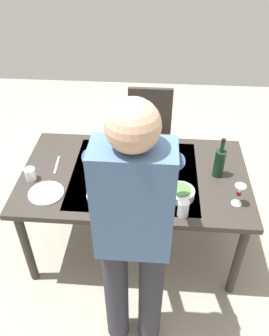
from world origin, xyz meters
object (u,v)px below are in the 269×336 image
(water_cup_far_left, at_px, (183,209))
(side_bowl_salad, at_px, (180,193))
(chair_near, at_px, (149,132))
(water_cup_near_left, at_px, (162,202))
(water_cup_near_right, at_px, (30,174))
(dinner_plate_far, at_px, (46,193))
(wine_glass_right, at_px, (239,191))
(dinner_plate_near, at_px, (104,195))
(dining_table, at_px, (134,181))
(person_server, at_px, (134,231))
(wine_bottle, at_px, (219,162))
(wine_glass_left, at_px, (92,161))
(serving_bowl_pasta, at_px, (156,159))

(water_cup_far_left, distance_m, side_bowl_salad, 0.16)
(chair_near, distance_m, water_cup_near_left, 1.20)
(water_cup_near_right, xyz_separation_m, dinner_plate_far, (-0.14, 0.14, -0.04))
(water_cup_near_right, xyz_separation_m, water_cup_far_left, (-1.02, 0.26, 0.01))
(wine_glass_right, distance_m, water_cup_near_left, 0.48)
(dinner_plate_near, bearing_deg, dining_table, -127.30)
(dinner_plate_far, bearing_deg, person_server, 141.93)
(water_cup_far_left, bearing_deg, water_cup_near_left, -19.83)
(dining_table, distance_m, dinner_plate_near, 0.30)
(chair_near, height_order, water_cup_near_left, chair_near)
(water_cup_near_right, height_order, dinner_plate_near, water_cup_near_right)
(wine_bottle, distance_m, dinner_plate_far, 1.17)
(chair_near, distance_m, wine_bottle, 1.00)
(wine_glass_left, height_order, dinner_plate_near, wine_glass_left)
(chair_near, xyz_separation_m, water_cup_far_left, (-0.25, 1.21, 0.25))
(wine_glass_right, relative_size, water_cup_near_right, 1.71)
(wine_bottle, xyz_separation_m, water_cup_far_left, (0.25, 0.40, -0.06))
(serving_bowl_pasta, bearing_deg, wine_bottle, 166.60)
(water_cup_near_left, relative_size, side_bowl_salad, 0.57)
(side_bowl_salad, bearing_deg, dining_table, -33.91)
(chair_near, relative_size, water_cup_near_left, 8.89)
(wine_bottle, xyz_separation_m, wine_glass_left, (0.86, 0.04, -0.01))
(water_cup_near_right, distance_m, dinner_plate_far, 0.20)
(person_server, xyz_separation_m, wine_glass_right, (-0.61, -0.47, -0.13))
(dining_table, bearing_deg, water_cup_near_left, 120.89)
(wine_bottle, height_order, wine_glass_right, wine_bottle)
(wine_bottle, relative_size, wine_glass_left, 1.96)
(wine_glass_left, bearing_deg, dinner_plate_near, 117.06)
(water_cup_near_left, bearing_deg, dinner_plate_near, -13.37)
(dining_table, distance_m, wine_glass_left, 0.34)
(water_cup_near_right, bearing_deg, serving_bowl_pasta, -164.01)
(dinner_plate_near, bearing_deg, water_cup_near_right, -13.42)
(person_server, relative_size, dinner_plate_far, 7.34)
(side_bowl_salad, bearing_deg, wine_glass_right, 173.54)
(side_bowl_salad, bearing_deg, person_server, 63.03)
(serving_bowl_pasta, distance_m, dinner_plate_far, 0.80)
(water_cup_near_right, bearing_deg, wine_bottle, -173.73)
(water_cup_near_right, distance_m, side_bowl_salad, 1.01)
(chair_near, distance_m, side_bowl_salad, 1.10)
(water_cup_near_right, xyz_separation_m, serving_bowl_pasta, (-0.84, -0.24, -0.01))
(water_cup_near_right, bearing_deg, dinner_plate_near, 166.58)
(water_cup_near_right, xyz_separation_m, dinner_plate_near, (-0.52, 0.12, -0.04))
(side_bowl_salad, relative_size, dinner_plate_near, 0.78)
(wine_glass_right, bearing_deg, dinner_plate_far, -0.03)
(water_cup_near_left, bearing_deg, side_bowl_salad, -135.52)
(side_bowl_salad, bearing_deg, wine_glass_left, -17.80)
(wine_glass_left, bearing_deg, dining_table, -176.92)
(person_server, xyz_separation_m, water_cup_far_left, (-0.27, -0.35, -0.18))
(person_server, distance_m, water_cup_far_left, 0.48)
(chair_near, height_order, wine_bottle, wine_bottle)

